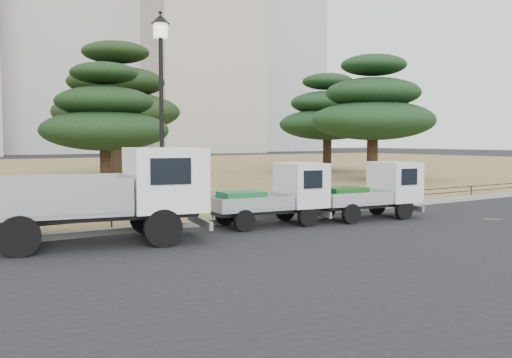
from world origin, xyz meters
TOP-DOWN VIEW (x-y plane):
  - ground at (0.00, 0.00)m, footprint 220.00×220.00m
  - lawn at (0.00, 30.60)m, footprint 120.00×56.00m
  - curb at (0.00, 2.60)m, footprint 120.00×0.25m
  - truck_large at (-4.58, 1.41)m, footprint 5.41×3.00m
  - truck_kei_front at (0.37, 1.52)m, footprint 3.46×1.80m
  - truck_kei_rear at (3.66, 0.98)m, footprint 3.45×1.79m
  - street_lamp at (-2.50, 2.90)m, footprint 0.50×0.50m
  - pipe_fence at (0.00, 2.75)m, footprint 38.00×0.04m
  - manhole at (6.50, -1.20)m, footprint 0.60×0.60m
  - pine_center_left at (-0.74, 12.61)m, footprint 5.48×5.48m
  - pine_center_right at (3.42, 22.53)m, footprint 7.76×7.76m
  - pine_east_near at (14.15, 11.42)m, footprint 6.90×6.90m
  - pine_east_far at (18.06, 19.77)m, footprint 6.95×6.95m
  - tower_east at (40.00, 82.00)m, footprint 20.00×18.00m
  - radio_tower at (72.00, 85.00)m, footprint 1.80×1.80m

SIDE VIEW (x-z plane):
  - ground at x=0.00m, z-range 0.00..0.00m
  - manhole at x=6.50m, z-range 0.00..0.01m
  - lawn at x=0.00m, z-range 0.00..0.15m
  - curb at x=0.00m, z-range 0.00..0.16m
  - pipe_fence at x=0.00m, z-range 0.24..0.64m
  - truck_kei_rear at x=3.66m, z-range 0.00..1.73m
  - truck_kei_front at x=0.37m, z-range 0.00..1.75m
  - truck_large at x=-4.58m, z-range 0.12..2.35m
  - pine_center_left at x=-0.74m, z-range 0.58..6.16m
  - street_lamp at x=-2.50m, z-range 1.14..6.78m
  - pine_east_near at x=14.15m, z-range 0.69..7.66m
  - pine_east_far at x=18.06m, z-range 0.69..7.67m
  - pine_center_right at x=3.42m, z-range 0.80..9.04m
  - tower_east at x=40.00m, z-range 0.00..48.00m
  - radio_tower at x=72.00m, z-range -1.46..61.54m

